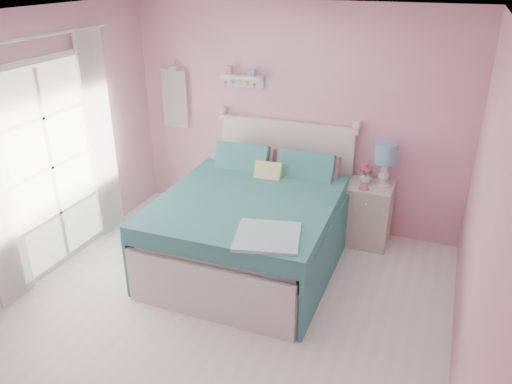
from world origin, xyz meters
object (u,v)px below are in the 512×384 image
Objects in this scene: nightstand at (368,214)px; teacup at (364,187)px; vase at (365,177)px; bed at (253,225)px; table_lamp at (386,156)px.

nightstand is 0.42m from teacup.
vase is (-0.08, 0.04, 0.43)m from nightstand.
vase is 1.56× the size of teacup.
table_lamp is (1.19, 0.89, 0.63)m from bed.
nightstand is 1.47× the size of table_lamp.
teacup is (-0.17, -0.20, -0.30)m from table_lamp.
vase is at bearing 150.65° from nightstand.
bed is at bearing -141.92° from nightstand.
vase reaches higher than nightstand.
bed is 24.41× the size of teacup.
vase is at bearing 40.01° from bed.
bed is at bearing -145.94° from teacup.
teacup is (0.02, -0.19, -0.03)m from vase.
vase is at bearing -176.35° from table_lamp.
table_lamp is at bearing 35.39° from bed.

